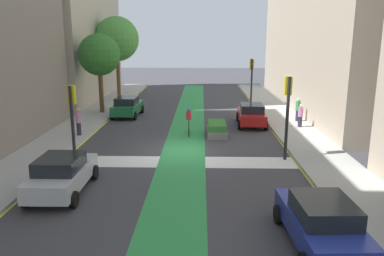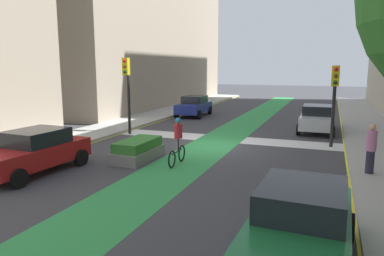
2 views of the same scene
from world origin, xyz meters
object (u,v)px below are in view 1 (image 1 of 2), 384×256
object	(u,v)px
traffic_signal_far_right	(252,74)
street_tree_far	(99,55)
pedestrian_sidewalk_right_a	(300,116)
car_silver_left_near	(62,174)
pedestrian_sidewalk_right_b	(298,109)
car_green_left_far	(127,106)
pedestrian_sidewalk_left_a	(78,121)
traffic_signal_near_right	(288,102)
car_blue_right_near	(321,222)
traffic_signal_near_left	(72,108)
car_red_right_far	(251,114)
cyclist_in_lane	(189,120)
median_planter	(217,129)
street_tree_near	(117,39)

from	to	relation	value
traffic_signal_far_right	street_tree_far	xyz separation A→B (m)	(-12.75, -3.30, 1.76)
pedestrian_sidewalk_right_a	car_silver_left_near	bearing A→B (deg)	-137.43
pedestrian_sidewalk_right_a	pedestrian_sidewalk_right_b	xyz separation A→B (m)	(0.29, 1.93, 0.08)
car_green_left_far	pedestrian_sidewalk_left_a	size ratio (longest dim) A/B	2.44
traffic_signal_near_right	car_silver_left_near	world-z (taller)	traffic_signal_near_right
traffic_signal_far_right	pedestrian_sidewalk_right_b	xyz separation A→B (m)	(2.66, -6.42, -2.03)
traffic_signal_near_right	car_blue_right_near	xyz separation A→B (m)	(-0.76, -8.63, -2.22)
traffic_signal_near_left	street_tree_far	distance (m)	12.62
car_red_right_far	cyclist_in_lane	xyz separation A→B (m)	(-4.43, -2.94, 0.17)
traffic_signal_near_left	car_silver_left_near	bearing A→B (deg)	-78.61
car_green_left_far	pedestrian_sidewalk_right_b	world-z (taller)	pedestrian_sidewalk_right_b
traffic_signal_near_left	car_silver_left_near	world-z (taller)	traffic_signal_near_left
traffic_signal_near_left	pedestrian_sidewalk_right_b	size ratio (longest dim) A/B	2.25
traffic_signal_far_right	pedestrian_sidewalk_left_a	size ratio (longest dim) A/B	2.50
traffic_signal_near_right	pedestrian_sidewalk_right_a	size ratio (longest dim) A/B	2.73
car_red_right_far	car_green_left_far	bearing A→B (deg)	162.50
car_silver_left_near	traffic_signal_near_left	bearing A→B (deg)	101.39
traffic_signal_far_right	pedestrian_sidewalk_right_a	xyz separation A→B (m)	(2.37, -8.35, -2.11)
median_planter	car_silver_left_near	bearing A→B (deg)	-124.86
car_silver_left_near	cyclist_in_lane	distance (m)	10.77
cyclist_in_lane	median_planter	bearing A→B (deg)	-1.09
traffic_signal_near_left	cyclist_in_lane	size ratio (longest dim) A/B	2.09
car_silver_left_near	pedestrian_sidewalk_right_b	bearing A→B (deg)	46.35
car_green_left_far	car_silver_left_near	size ratio (longest dim) A/B	1.01
traffic_signal_near_left	street_tree_near	world-z (taller)	street_tree_near
car_red_right_far	median_planter	xyz separation A→B (m)	(-2.61, -2.98, -0.40)
pedestrian_sidewalk_right_b	car_red_right_far	bearing A→B (deg)	-166.19
traffic_signal_near_right	median_planter	size ratio (longest dim) A/B	1.67
street_tree_near	street_tree_far	world-z (taller)	street_tree_near
street_tree_far	median_planter	distance (m)	12.42
car_green_left_far	street_tree_far	size ratio (longest dim) A/B	0.67
traffic_signal_near_left	pedestrian_sidewalk_right_a	xyz separation A→B (m)	(13.36, 7.27, -1.79)
pedestrian_sidewalk_right_a	median_planter	distance (m)	6.17
pedestrian_sidewalk_right_a	street_tree_near	distance (m)	20.21
car_silver_left_near	street_tree_near	bearing A→B (deg)	96.51
pedestrian_sidewalk_left_a	street_tree_near	xyz separation A→B (m)	(-0.60, 14.95, 5.00)
pedestrian_sidewalk_right_a	pedestrian_sidewalk_left_a	distance (m)	14.86
traffic_signal_near_left	traffic_signal_far_right	size ratio (longest dim) A/B	0.89
traffic_signal_far_right	car_red_right_far	world-z (taller)	traffic_signal_far_right
car_blue_right_near	cyclist_in_lane	size ratio (longest dim) A/B	2.30
car_blue_right_near	traffic_signal_far_right	bearing A→B (deg)	87.91
pedestrian_sidewalk_right_a	street_tree_far	bearing A→B (deg)	161.52
traffic_signal_far_right	car_silver_left_near	bearing A→B (deg)	-117.06
car_red_right_far	pedestrian_sidewalk_right_b	size ratio (longest dim) A/B	2.48
traffic_signal_near_left	car_blue_right_near	world-z (taller)	traffic_signal_near_left
car_red_right_far	traffic_signal_far_right	bearing A→B (deg)	83.26
traffic_signal_near_right	traffic_signal_far_right	size ratio (longest dim) A/B	0.99
cyclist_in_lane	pedestrian_sidewalk_left_a	bearing A→B (deg)	-173.55
car_silver_left_near	traffic_signal_near_right	bearing A→B (deg)	25.13
pedestrian_sidewalk_left_a	traffic_signal_near_left	bearing A→B (deg)	-74.67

